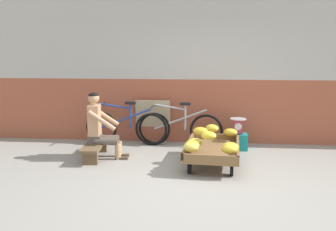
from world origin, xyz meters
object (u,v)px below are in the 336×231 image
low_bench (96,147)px  shopping_bag (233,149)px  plastic_crate (238,142)px  bicycle_far_left (180,128)px  banana_cart (213,150)px  weighing_scale (238,126)px  bicycle_near_left (126,127)px  vendor_seated (100,126)px  sign_board (153,121)px

low_bench → shopping_bag: bearing=8.2°
plastic_crate → shopping_bag: plastic_crate is taller
low_bench → bicycle_far_left: size_ratio=0.67×
banana_cart → plastic_crate: size_ratio=4.18×
shopping_bag → weighing_scale: bearing=75.9°
banana_cart → low_bench: banana_cart is taller
plastic_crate → weighing_scale: size_ratio=1.20×
low_bench → bicycle_near_left: (0.33, 1.00, 0.15)m
bicycle_far_left → vendor_seated: bearing=-143.4°
plastic_crate → sign_board: sign_board is taller
weighing_scale → shopping_bag: weighing_scale is taller
vendor_seated → weighing_scale: vendor_seated is taller
banana_cart → bicycle_far_left: bicycle_far_left is taller
banana_cart → vendor_seated: size_ratio=1.32×
vendor_seated → plastic_crate: vendor_seated is taller
plastic_crate → bicycle_near_left: (-2.17, 0.20, 0.20)m
vendor_seated → bicycle_near_left: bearing=76.4°
weighing_scale → sign_board: bearing=164.4°
weighing_scale → bicycle_near_left: bearing=174.8°
sign_board → shopping_bag: 1.82m
bicycle_near_left → shopping_bag: (2.05, -0.65, -0.23)m
banana_cart → shopping_bag: bearing=55.4°
low_bench → bicycle_far_left: bicycle_far_left is taller
sign_board → shopping_bag: (1.54, -0.92, -0.31)m
bicycle_far_left → sign_board: 0.63m
bicycle_far_left → shopping_bag: bearing=-33.0°
vendor_seated → bicycle_near_left: vendor_seated is taller
weighing_scale → shopping_bag: (-0.11, -0.46, -0.33)m
banana_cart → plastic_crate: 1.11m
bicycle_near_left → shopping_bag: bicycle_near_left is taller
vendor_seated → sign_board: (0.75, 1.26, -0.14)m
plastic_crate → shopping_bag: bearing=-104.1°
bicycle_far_left → plastic_crate: bearing=-9.4°
banana_cart → vendor_seated: 1.96m
low_bench → banana_cart: bearing=-5.5°
banana_cart → sign_board: (-1.17, 1.46, 0.19)m
weighing_scale → banana_cart: bearing=-116.1°
sign_board → shopping_bag: sign_board is taller
weighing_scale → low_bench: bearing=-162.2°
vendor_seated → plastic_crate: bearing=18.2°
bicycle_near_left → bicycle_far_left: same height
weighing_scale → sign_board: sign_board is taller
banana_cart → bicycle_near_left: bearing=144.6°
sign_board → vendor_seated: bearing=-121.0°
weighing_scale → vendor_seated: bearing=-161.8°
low_bench → plastic_crate: (2.50, 0.80, -0.05)m
banana_cart → vendor_seated: vendor_seated is taller
low_bench → vendor_seated: (0.09, 0.01, 0.37)m
bicycle_far_left → sign_board: (-0.56, 0.28, 0.08)m
vendor_seated → shopping_bag: (2.30, 0.34, -0.45)m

